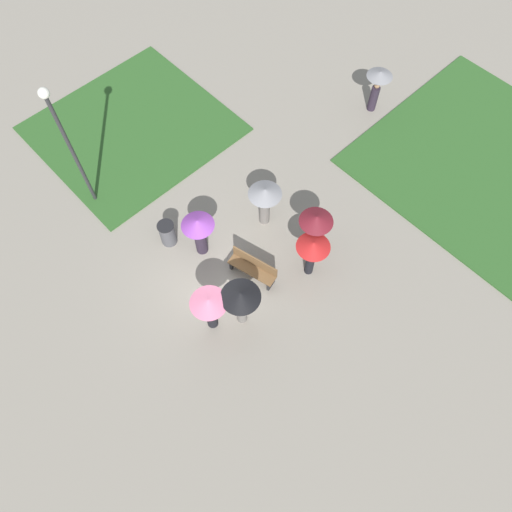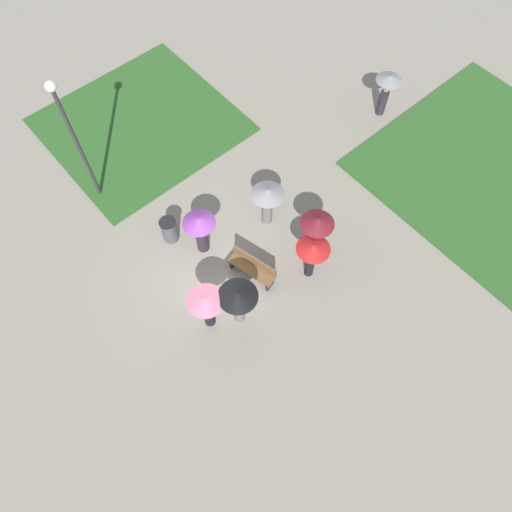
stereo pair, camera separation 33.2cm
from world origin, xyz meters
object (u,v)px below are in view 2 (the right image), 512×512
at_px(lamp_post, 71,131).
at_px(trash_bin, 169,230).
at_px(park_bench, 253,267).
at_px(lone_walker_far_path, 387,88).
at_px(crowd_person_maroon, 316,230).
at_px(crowd_person_black, 238,299).
at_px(crowd_person_purple, 200,228).
at_px(crowd_person_red, 313,252).
at_px(crowd_person_pink, 207,304).
at_px(crowd_person_grey, 268,199).

bearing_deg(lamp_post, trash_bin, 14.81).
distance_m(park_bench, lone_walker_far_path, 8.63).
xyz_separation_m(crowd_person_maroon, crowd_person_black, (0.22, -3.30, 0.06)).
bearing_deg(lamp_post, crowd_person_maroon, 31.24).
height_order(lamp_post, crowd_person_purple, lamp_post).
distance_m(park_bench, crowd_person_purple, 2.07).
height_order(lamp_post, trash_bin, lamp_post).
xyz_separation_m(crowd_person_red, crowd_person_pink, (-0.77, -3.44, -0.07)).
height_order(park_bench, crowd_person_red, crowd_person_red).
distance_m(crowd_person_red, crowd_person_grey, 2.41).
xyz_separation_m(trash_bin, crowd_person_black, (3.71, -0.11, 0.96)).
relative_size(lamp_post, lone_walker_far_path, 2.79).
distance_m(crowd_person_black, lone_walker_far_path, 10.08).
xyz_separation_m(crowd_person_purple, lone_walker_far_path, (-0.28, 8.94, 0.01)).
xyz_separation_m(lamp_post, trash_bin, (3.12, 0.82, -2.70)).
height_order(lamp_post, crowd_person_black, lamp_post).
xyz_separation_m(crowd_person_pink, lone_walker_far_path, (-2.48, 10.40, -0.09)).
xyz_separation_m(crowd_person_maroon, crowd_person_grey, (-1.90, -0.31, -0.08)).
bearing_deg(crowd_person_maroon, lamp_post, 174.60).
relative_size(crowd_person_maroon, crowd_person_pink, 1.11).
bearing_deg(crowd_person_red, crowd_person_maroon, 148.34).
xyz_separation_m(crowd_person_maroon, crowd_person_pink, (-0.28, -4.06, -0.04)).
distance_m(trash_bin, crowd_person_maroon, 4.81).
xyz_separation_m(lamp_post, lone_walker_far_path, (3.86, 10.34, -1.93)).
height_order(park_bench, crowd_person_purple, crowd_person_purple).
xyz_separation_m(crowd_person_pink, crowd_person_grey, (-1.62, 3.76, -0.04)).
distance_m(park_bench, crowd_person_grey, 2.26).
xyz_separation_m(lamp_post, crowd_person_purple, (4.13, 1.41, -1.95)).
height_order(crowd_person_maroon, lone_walker_far_path, crowd_person_maroon).
bearing_deg(crowd_person_red, crowd_person_purple, -126.15).
distance_m(crowd_person_red, lone_walker_far_path, 7.67).
xyz_separation_m(lamp_post, crowd_person_grey, (4.71, 3.70, -1.89)).
height_order(trash_bin, crowd_person_black, crowd_person_black).
bearing_deg(crowd_person_maroon, crowd_person_purple, -170.20).
bearing_deg(crowd_person_pink, crowd_person_purple, -65.29).
bearing_deg(crowd_person_maroon, crowd_person_grey, 152.53).
height_order(park_bench, crowd_person_pink, crowd_person_pink).
distance_m(crowd_person_black, crowd_person_grey, 3.67).
distance_m(trash_bin, lone_walker_far_path, 9.58).
bearing_deg(crowd_person_pink, trash_bin, -47.03).
relative_size(park_bench, crowd_person_maroon, 0.82).
bearing_deg(lone_walker_far_path, lamp_post, -56.75).
height_order(park_bench, crowd_person_maroon, crowd_person_maroon).
xyz_separation_m(park_bench, crowd_person_maroon, (0.66, 2.00, 0.92)).
distance_m(crowd_person_purple, crowd_person_pink, 2.64).
bearing_deg(lone_walker_far_path, crowd_person_grey, -28.97).
xyz_separation_m(crowd_person_purple, crowd_person_grey, (0.58, 2.30, 0.06)).
distance_m(lamp_post, crowd_person_maroon, 7.94).
bearing_deg(crowd_person_red, park_bench, -109.73).
bearing_deg(park_bench, crowd_person_red, 35.80).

